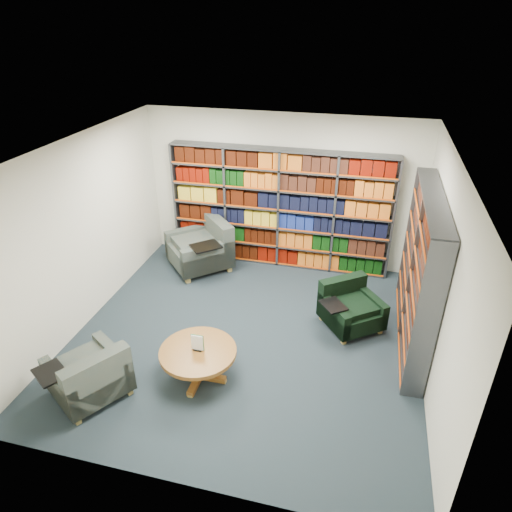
% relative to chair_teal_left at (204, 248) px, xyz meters
% --- Properties ---
extents(room_shell, '(5.02, 5.02, 2.82)m').
position_rel_chair_teal_left_xyz_m(room_shell, '(1.32, -1.86, 1.03)').
color(room_shell, '#1A262E').
rests_on(room_shell, ground).
extents(bookshelf_back, '(4.00, 0.28, 2.20)m').
position_rel_chair_teal_left_xyz_m(bookshelf_back, '(1.32, 0.48, 0.73)').
color(bookshelf_back, '#47494F').
rests_on(bookshelf_back, ground).
extents(bookshelf_right, '(0.28, 2.50, 2.20)m').
position_rel_chair_teal_left_xyz_m(bookshelf_right, '(3.66, -1.26, 0.73)').
color(bookshelf_right, '#47494F').
rests_on(bookshelf_right, ground).
extents(chair_teal_left, '(1.42, 1.42, 0.91)m').
position_rel_chair_teal_left_xyz_m(chair_teal_left, '(0.00, 0.00, 0.00)').
color(chair_teal_left, '#0B2734').
rests_on(chair_teal_left, ground).
extents(chair_green_right, '(1.09, 1.09, 0.71)m').
position_rel_chair_teal_left_xyz_m(chair_green_right, '(2.76, -1.18, -0.08)').
color(chair_green_right, black).
rests_on(chair_green_right, ground).
extents(chair_teal_front, '(1.15, 1.15, 0.76)m').
position_rel_chair_teal_left_xyz_m(chair_teal_front, '(-0.22, -3.50, -0.06)').
color(chair_teal_front, '#0B2734').
rests_on(chair_teal_front, ground).
extents(coffee_table, '(1.00, 1.00, 0.70)m').
position_rel_chair_teal_left_xyz_m(coffee_table, '(0.95, -2.86, 0.01)').
color(coffee_table, olive).
rests_on(coffee_table, ground).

